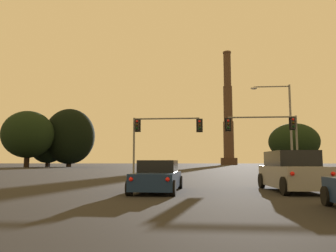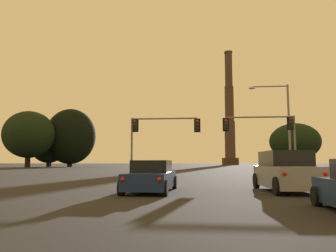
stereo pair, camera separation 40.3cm
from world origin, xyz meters
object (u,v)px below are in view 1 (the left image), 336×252
(sedan_left_lane_second, at_px, (158,177))
(smokestack, at_px, (228,120))
(traffic_light_overhead_left, at_px, (158,131))
(traffic_light_overhead_right, at_px, (271,130))
(suv_right_lane_second, at_px, (292,172))
(street_lamp, at_px, (284,119))

(sedan_left_lane_second, xyz_separation_m, smokestack, (16.58, 137.69, 20.30))
(traffic_light_overhead_left, distance_m, traffic_light_overhead_right, 10.30)
(sedan_left_lane_second, bearing_deg, traffic_light_overhead_right, 61.96)
(suv_right_lane_second, distance_m, sedan_left_lane_second, 6.20)
(street_lamp, bearing_deg, smokestack, 86.94)
(traffic_light_overhead_right, distance_m, street_lamp, 2.54)
(traffic_light_overhead_right, bearing_deg, smokestack, 86.25)
(suv_right_lane_second, xyz_separation_m, traffic_light_overhead_left, (-7.90, 13.71, 3.26))
(street_lamp, relative_size, smokestack, 0.16)
(suv_right_lane_second, xyz_separation_m, traffic_light_overhead_right, (2.38, 14.38, 3.36))
(traffic_light_overhead_right, bearing_deg, suv_right_lane_second, -99.39)
(suv_right_lane_second, xyz_separation_m, street_lamp, (3.96, 16.01, 4.51))
(traffic_light_overhead_left, bearing_deg, smokestack, 81.55)
(traffic_light_overhead_left, relative_size, traffic_light_overhead_right, 0.99)
(traffic_light_overhead_left, xyz_separation_m, traffic_light_overhead_right, (10.28, 0.67, 0.10))
(suv_right_lane_second, xyz_separation_m, sedan_left_lane_second, (-6.16, -0.65, -0.23))
(traffic_light_overhead_right, height_order, street_lamp, street_lamp)
(traffic_light_overhead_left, bearing_deg, suv_right_lane_second, -60.05)
(sedan_left_lane_second, relative_size, traffic_light_overhead_left, 0.73)
(traffic_light_overhead_right, xyz_separation_m, street_lamp, (1.58, 1.62, 1.15))
(traffic_light_overhead_left, distance_m, smokestack, 125.81)
(suv_right_lane_second, xyz_separation_m, smokestack, (10.42, 137.04, 20.07))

